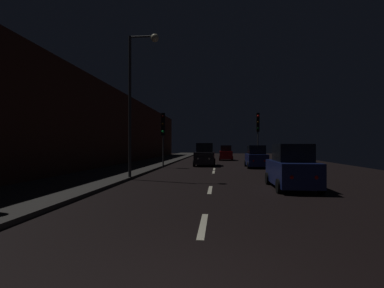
# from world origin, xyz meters

# --- Properties ---
(ground) EXTENTS (25.67, 84.00, 0.02)m
(ground) POSITION_xyz_m (0.00, 24.50, -0.01)
(ground) COLOR black
(sidewalk_left) EXTENTS (4.40, 84.00, 0.15)m
(sidewalk_left) POSITION_xyz_m (-6.64, 24.50, 0.07)
(sidewalk_left) COLOR #33302D
(sidewalk_left) RESTS_ON ground
(building_facade_left) EXTENTS (0.80, 63.00, 7.02)m
(building_facade_left) POSITION_xyz_m (-9.24, 21.00, 3.51)
(building_facade_left) COLOR #472319
(building_facade_left) RESTS_ON ground
(lane_centerline) EXTENTS (0.16, 23.72, 0.01)m
(lane_centerline) POSITION_xyz_m (0.00, 14.45, 0.01)
(lane_centerline) COLOR beige
(lane_centerline) RESTS_ON ground
(traffic_light_far_right) EXTENTS (0.31, 0.46, 5.20)m
(traffic_light_far_right) POSITION_xyz_m (4.34, 26.36, 3.80)
(traffic_light_far_right) COLOR #38383A
(traffic_light_far_right) RESTS_ON ground
(traffic_light_far_left) EXTENTS (0.34, 0.47, 4.64)m
(traffic_light_far_left) POSITION_xyz_m (-4.33, 20.53, 3.35)
(traffic_light_far_left) COLOR #38383A
(traffic_light_far_left) RESTS_ON ground
(streetlamp_overhead) EXTENTS (1.70, 0.44, 8.03)m
(streetlamp_overhead) POSITION_xyz_m (-4.11, 11.88, 5.24)
(streetlamp_overhead) COLOR #2D2D30
(streetlamp_overhead) RESTS_ON ground
(car_approaching_headlights) EXTENTS (1.94, 4.19, 2.11)m
(car_approaching_headlights) POSITION_xyz_m (-0.94, 23.39, 0.97)
(car_approaching_headlights) COLOR black
(car_approaching_headlights) RESTS_ON ground
(car_parked_right_far) EXTENTS (1.74, 3.78, 1.90)m
(car_parked_right_far) POSITION_xyz_m (3.54, 21.33, 0.87)
(car_parked_right_far) COLOR #141E51
(car_parked_right_far) RESTS_ON ground
(car_distant_taillights) EXTENTS (1.75, 3.79, 1.91)m
(car_distant_taillights) POSITION_xyz_m (1.26, 33.88, 0.87)
(car_distant_taillights) COLOR maroon
(car_distant_taillights) RESTS_ON ground
(car_parked_right_near) EXTENTS (1.79, 3.87, 1.95)m
(car_parked_right_near) POSITION_xyz_m (3.54, 9.20, 0.89)
(car_parked_right_near) COLOR #141E51
(car_parked_right_near) RESTS_ON ground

